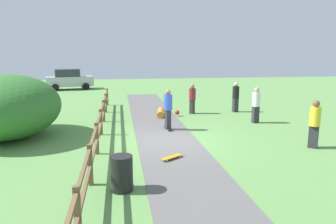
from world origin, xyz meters
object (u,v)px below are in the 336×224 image
(bystander_black, at_px, (236,96))
(bystander_maroon, at_px, (192,98))
(parked_car_silver, at_px, (69,79))
(skater_riding, at_px, (168,107))
(skateboard_loose, at_px, (172,157))
(bystander_white, at_px, (256,103))
(bush_large, at_px, (7,107))
(skater_fallen, at_px, (162,113))
(trash_bin, at_px, (122,173))
(bystander_yellow, at_px, (315,122))

(bystander_black, distance_m, bystander_maroon, 2.61)
(parked_car_silver, bearing_deg, skater_riding, -68.44)
(skateboard_loose, bearing_deg, bystander_white, 43.52)
(skateboard_loose, bearing_deg, bystander_black, 56.60)
(bush_large, distance_m, skater_fallen, 7.62)
(bush_large, relative_size, skater_riding, 2.71)
(bystander_white, bearing_deg, trash_bin, -134.14)
(skater_fallen, distance_m, parked_car_silver, 15.61)
(trash_bin, height_order, skater_fallen, trash_bin)
(skateboard_loose, distance_m, bystander_yellow, 5.37)
(skateboard_loose, height_order, bystander_white, bystander_white)
(bush_large, xyz_separation_m, parked_car_silver, (-0.20, 17.40, -0.32))
(skater_fallen, distance_m, bystander_yellow, 8.09)
(skater_fallen, height_order, bystander_black, bystander_black)
(bystander_black, bearing_deg, bystander_maroon, -177.65)
(parked_car_silver, bearing_deg, bystander_white, -55.43)
(skater_riding, height_order, bystander_maroon, skater_riding)
(skater_fallen, height_order, bystander_yellow, bystander_yellow)
(skater_riding, relative_size, skateboard_loose, 2.36)
(skateboard_loose, height_order, bystander_yellow, bystander_yellow)
(bystander_yellow, bearing_deg, bystander_white, 94.00)
(skater_riding, relative_size, skater_fallen, 1.14)
(skater_riding, relative_size, bystander_white, 1.03)
(skateboard_loose, relative_size, bystander_black, 0.44)
(skater_fallen, bearing_deg, skater_riding, -92.97)
(bush_large, bearing_deg, skateboard_loose, -31.02)
(parked_car_silver, bearing_deg, skater_fallen, -63.66)
(trash_bin, xyz_separation_m, bystander_maroon, (4.06, 9.63, 0.47))
(trash_bin, xyz_separation_m, skater_riding, (2.11, 6.01, 0.58))
(bystander_yellow, height_order, bystander_maroon, bystander_yellow)
(trash_bin, distance_m, bystander_white, 9.48)
(bystander_black, bearing_deg, skater_riding, -140.81)
(bystander_white, relative_size, bystander_maroon, 1.05)
(bush_large, height_order, skater_riding, bush_large)
(bystander_yellow, xyz_separation_m, bystander_maroon, (-2.83, 7.09, -0.05))
(skater_riding, height_order, bystander_yellow, skater_riding)
(skater_fallen, xyz_separation_m, bystander_yellow, (4.62, -6.60, 0.77))
(trash_bin, height_order, bystander_white, bystander_white)
(trash_bin, height_order, parked_car_silver, parked_car_silver)
(bush_large, xyz_separation_m, trash_bin, (4.45, -5.72, -0.83))
(skateboard_loose, bearing_deg, parked_car_silver, 106.58)
(bush_large, relative_size, skater_fallen, 3.09)
(skateboard_loose, height_order, bystander_black, bystander_black)
(skater_fallen, bearing_deg, bystander_yellow, -54.99)
(bystander_black, height_order, bystander_yellow, bystander_yellow)
(skater_fallen, height_order, bystander_white, bystander_white)
(skater_riding, height_order, skater_fallen, skater_riding)
(bystander_yellow, height_order, parked_car_silver, parked_car_silver)
(skater_riding, xyz_separation_m, bystander_black, (4.57, 3.72, -0.08))
(skater_riding, bearing_deg, bystander_black, 39.19)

